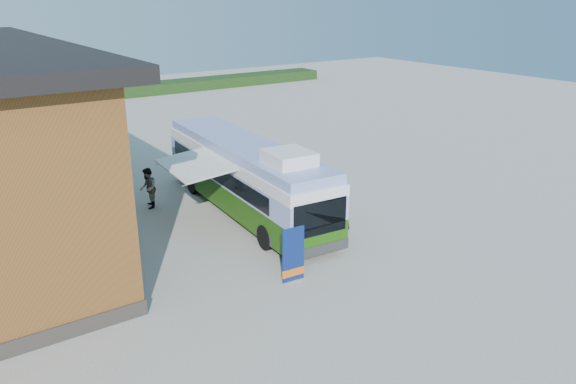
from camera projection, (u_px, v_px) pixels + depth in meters
ground at (315, 260)px, 20.64m from camera, size 100.00×100.00×0.00m
hedge at (143, 89)px, 54.22m from camera, size 40.00×3.00×1.00m
bus at (246, 174)px, 24.62m from camera, size 3.37×12.13×3.68m
awning at (200, 161)px, 23.28m from camera, size 2.76×4.13×0.50m
banner at (293, 259)px, 18.88m from camera, size 0.86×0.22×1.97m
picnic_table at (329, 217)px, 23.02m from camera, size 1.56×1.43×0.79m
person_a at (216, 178)px, 26.84m from camera, size 0.78×0.77×1.81m
person_b at (148, 188)px, 25.35m from camera, size 0.99×1.10×1.87m
slurry_tanker at (55, 161)px, 28.00m from camera, size 3.14×6.09×2.34m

